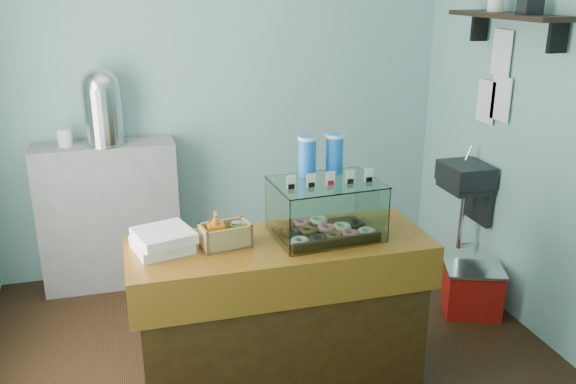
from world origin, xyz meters
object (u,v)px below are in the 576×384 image
object	(u,v)px
display_case	(324,204)
red_cooler	(472,290)
coffee_urn	(102,105)
counter	(281,315)

from	to	relation	value
display_case	red_cooler	xyz separation A→B (m)	(1.24, 0.39, -0.90)
coffee_urn	red_cooler	bearing A→B (deg)	-25.28
counter	coffee_urn	world-z (taller)	coffee_urn
red_cooler	display_case	bearing A→B (deg)	-142.26
counter	coffee_urn	xyz separation A→B (m)	(-0.88, 1.56, 0.93)
display_case	red_cooler	size ratio (longest dim) A/B	1.26
counter	display_case	xyz separation A→B (m)	(0.25, 0.05, 0.61)
display_case	coffee_urn	distance (m)	1.91
counter	coffee_urn	distance (m)	2.01
counter	coffee_urn	size ratio (longest dim) A/B	2.94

